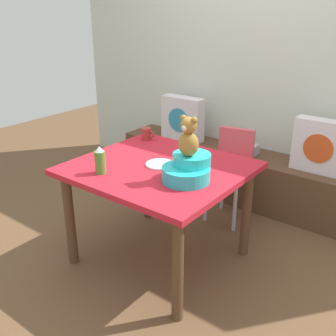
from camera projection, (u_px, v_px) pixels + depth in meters
ground_plane at (160, 257)px, 2.98m from camera, size 8.00×8.00×0.00m
back_wall at (264, 58)px, 3.61m from camera, size 4.40×0.10×2.60m
window_bench at (242, 175)px, 3.82m from camera, size 2.60×0.44×0.46m
pillow_floral_left at (183, 119)px, 4.02m from camera, size 0.44×0.15×0.44m
pillow_floral_right at (321, 146)px, 3.24m from camera, size 0.44×0.15×0.44m
book_stack at (247, 149)px, 3.70m from camera, size 0.20×0.14×0.09m
dining_table at (159, 180)px, 2.74m from camera, size 1.12×1.03×0.74m
highchair at (231, 163)px, 3.33m from camera, size 0.38×0.50×0.79m
infant_seat_teal at (188, 169)px, 2.46m from camera, size 0.30×0.33×0.16m
teddy_bear at (188, 137)px, 2.38m from camera, size 0.13×0.12×0.25m
ketchup_bottle at (100, 161)px, 2.55m from camera, size 0.07×0.07×0.18m
coffee_mug at (147, 134)px, 3.20m from camera, size 0.12×0.08×0.09m
dinner_plate_near at (160, 164)px, 2.71m from camera, size 0.20×0.20×0.01m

